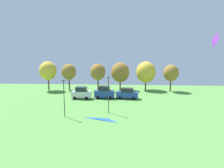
{
  "coord_description": "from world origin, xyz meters",
  "views": [
    {
      "loc": [
        1.74,
        1.0,
        10.08
      ],
      "look_at": [
        0.81,
        16.49,
        7.49
      ],
      "focal_mm": 32.0,
      "sensor_mm": 36.0,
      "label": 1
    }
  ],
  "objects_px": {
    "parked_car_second_from_left": "(104,92)",
    "treeline_tree_4": "(146,72)",
    "parked_car_leftmost": "(81,93)",
    "kite_flying_5": "(215,40)",
    "treeline_tree_5": "(171,73)",
    "light_post_0": "(108,93)",
    "treeline_tree_1": "(69,72)",
    "treeline_tree_0": "(48,71)",
    "light_post_1": "(64,96)",
    "parked_car_third_from_left": "(127,94)",
    "treeline_tree_2": "(98,72)",
    "treeline_tree_3": "(120,72)",
    "kite_flying_4": "(108,127)"
  },
  "relations": [
    {
      "from": "parked_car_third_from_left",
      "to": "treeline_tree_3",
      "type": "height_order",
      "value": "treeline_tree_3"
    },
    {
      "from": "treeline_tree_0",
      "to": "treeline_tree_3",
      "type": "xyz_separation_m",
      "value": [
        18.28,
        1.89,
        -0.5
      ]
    },
    {
      "from": "treeline_tree_5",
      "to": "treeline_tree_4",
      "type": "bearing_deg",
      "value": 166.99
    },
    {
      "from": "treeline_tree_1",
      "to": "treeline_tree_4",
      "type": "relative_size",
      "value": 0.92
    },
    {
      "from": "light_post_0",
      "to": "treeline_tree_4",
      "type": "xyz_separation_m",
      "value": [
        8.09,
        20.06,
        1.25
      ]
    },
    {
      "from": "kite_flying_4",
      "to": "parked_car_third_from_left",
      "type": "distance_m",
      "value": 31.6
    },
    {
      "from": "parked_car_second_from_left",
      "to": "treeline_tree_3",
      "type": "xyz_separation_m",
      "value": [
        3.19,
        9.51,
        3.3
      ]
    },
    {
      "from": "treeline_tree_0",
      "to": "parked_car_second_from_left",
      "type": "bearing_deg",
      "value": -26.81
    },
    {
      "from": "kite_flying_4",
      "to": "kite_flying_5",
      "type": "bearing_deg",
      "value": 54.71
    },
    {
      "from": "treeline_tree_5",
      "to": "light_post_1",
      "type": "bearing_deg",
      "value": -134.67
    },
    {
      "from": "kite_flying_5",
      "to": "treeline_tree_5",
      "type": "relative_size",
      "value": 0.33
    },
    {
      "from": "parked_car_leftmost",
      "to": "treeline_tree_5",
      "type": "relative_size",
      "value": 0.61
    },
    {
      "from": "parked_car_leftmost",
      "to": "treeline_tree_0",
      "type": "distance_m",
      "value": 13.7
    },
    {
      "from": "light_post_1",
      "to": "treeline_tree_5",
      "type": "distance_m",
      "value": 29.52
    },
    {
      "from": "treeline_tree_1",
      "to": "treeline_tree_2",
      "type": "distance_m",
      "value": 7.77
    },
    {
      "from": "kite_flying_5",
      "to": "treeline_tree_4",
      "type": "bearing_deg",
      "value": 108.59
    },
    {
      "from": "light_post_0",
      "to": "treeline_tree_0",
      "type": "height_order",
      "value": "treeline_tree_0"
    },
    {
      "from": "treeline_tree_1",
      "to": "treeline_tree_5",
      "type": "xyz_separation_m",
      "value": [
        25.88,
        -0.48,
        -0.05
      ]
    },
    {
      "from": "parked_car_leftmost",
      "to": "treeline_tree_4",
      "type": "bearing_deg",
      "value": 35.67
    },
    {
      "from": "parked_car_third_from_left",
      "to": "treeline_tree_5",
      "type": "relative_size",
      "value": 0.7
    },
    {
      "from": "parked_car_second_from_left",
      "to": "kite_flying_4",
      "type": "bearing_deg",
      "value": -83.04
    },
    {
      "from": "parked_car_leftmost",
      "to": "light_post_0",
      "type": "height_order",
      "value": "light_post_0"
    },
    {
      "from": "light_post_0",
      "to": "treeline_tree_2",
      "type": "distance_m",
      "value": 18.54
    },
    {
      "from": "treeline_tree_3",
      "to": "treeline_tree_5",
      "type": "relative_size",
      "value": 1.07
    },
    {
      "from": "parked_car_second_from_left",
      "to": "treeline_tree_4",
      "type": "distance_m",
      "value": 14.23
    },
    {
      "from": "kite_flying_5",
      "to": "treeline_tree_2",
      "type": "distance_m",
      "value": 28.45
    },
    {
      "from": "parked_car_leftmost",
      "to": "treeline_tree_5",
      "type": "distance_m",
      "value": 22.82
    },
    {
      "from": "kite_flying_5",
      "to": "treeline_tree_0",
      "type": "xyz_separation_m",
      "value": [
        -32.14,
        19.49,
        -6.53
      ]
    },
    {
      "from": "treeline_tree_1",
      "to": "treeline_tree_4",
      "type": "distance_m",
      "value": 19.85
    },
    {
      "from": "parked_car_third_from_left",
      "to": "treeline_tree_4",
      "type": "bearing_deg",
      "value": 67.95
    },
    {
      "from": "parked_car_third_from_left",
      "to": "light_post_0",
      "type": "distance_m",
      "value": 10.88
    },
    {
      "from": "treeline_tree_5",
      "to": "parked_car_third_from_left",
      "type": "bearing_deg",
      "value": -142.19
    },
    {
      "from": "parked_car_leftmost",
      "to": "treeline_tree_2",
      "type": "bearing_deg",
      "value": 73.69
    },
    {
      "from": "treeline_tree_0",
      "to": "treeline_tree_5",
      "type": "xyz_separation_m",
      "value": [
        30.91,
        0.77,
        -0.46
      ]
    },
    {
      "from": "kite_flying_5",
      "to": "treeline_tree_3",
      "type": "xyz_separation_m",
      "value": [
        -13.86,
        21.38,
        -7.03
      ]
    },
    {
      "from": "parked_car_second_from_left",
      "to": "light_post_0",
      "type": "xyz_separation_m",
      "value": [
        1.67,
        -10.27,
        2.12
      ]
    },
    {
      "from": "light_post_1",
      "to": "parked_car_second_from_left",
      "type": "bearing_deg",
      "value": 68.68
    },
    {
      "from": "light_post_0",
      "to": "treeline_tree_0",
      "type": "xyz_separation_m",
      "value": [
        -16.76,
        17.89,
        1.69
      ]
    },
    {
      "from": "light_post_0",
      "to": "treeline_tree_1",
      "type": "relative_size",
      "value": 0.89
    },
    {
      "from": "parked_car_second_from_left",
      "to": "treeline_tree_0",
      "type": "height_order",
      "value": "treeline_tree_0"
    },
    {
      "from": "kite_flying_5",
      "to": "treeline_tree_1",
      "type": "height_order",
      "value": "kite_flying_5"
    },
    {
      "from": "parked_car_leftmost",
      "to": "light_post_1",
      "type": "bearing_deg",
      "value": -90.07
    },
    {
      "from": "light_post_0",
      "to": "treeline_tree_3",
      "type": "distance_m",
      "value": 19.87
    },
    {
      "from": "kite_flying_4",
      "to": "kite_flying_5",
      "type": "distance_m",
      "value": 24.47
    },
    {
      "from": "parked_car_leftmost",
      "to": "treeline_tree_3",
      "type": "xyz_separation_m",
      "value": [
        8.05,
        10.16,
        3.35
      ]
    },
    {
      "from": "parked_car_third_from_left",
      "to": "treeline_tree_2",
      "type": "relative_size",
      "value": 0.68
    },
    {
      "from": "kite_flying_4",
      "to": "kite_flying_5",
      "type": "height_order",
      "value": "kite_flying_5"
    },
    {
      "from": "treeline_tree_4",
      "to": "light_post_1",
      "type": "bearing_deg",
      "value": -123.27
    },
    {
      "from": "parked_car_second_from_left",
      "to": "treeline_tree_4",
      "type": "xyz_separation_m",
      "value": [
        9.77,
        9.79,
        3.37
      ]
    },
    {
      "from": "light_post_0",
      "to": "treeline_tree_5",
      "type": "distance_m",
      "value": 23.45
    }
  ]
}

